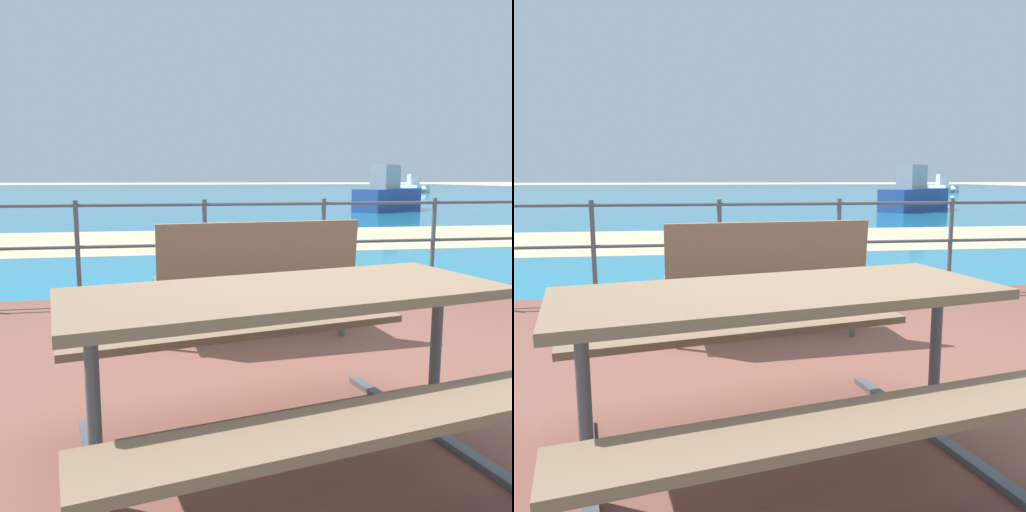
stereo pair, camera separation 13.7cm
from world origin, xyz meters
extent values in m
plane|color=tan|center=(0.00, 0.00, 0.00)|extent=(240.00, 240.00, 0.00)
cube|color=brown|center=(0.00, 0.00, 0.03)|extent=(6.40, 5.20, 0.06)
cube|color=teal|center=(0.00, 40.00, 0.01)|extent=(90.00, 90.00, 0.01)
cube|color=tan|center=(0.00, 7.67, 0.01)|extent=(54.00, 3.90, 0.01)
cube|color=#7A6047|center=(-0.48, -0.66, 0.79)|extent=(1.83, 1.01, 0.04)
cube|color=#7A6047|center=(-0.36, -1.18, 0.49)|extent=(1.74, 0.62, 0.04)
cube|color=#7A6047|center=(-0.59, -0.13, 0.49)|extent=(1.74, 0.62, 0.04)
cylinder|color=#4C5156|center=(-1.20, -0.81, 0.42)|extent=(0.06, 0.06, 0.73)
cube|color=#4C5156|center=(-1.20, -0.81, 0.07)|extent=(0.34, 1.32, 0.03)
cylinder|color=#4C5156|center=(0.25, -0.50, 0.42)|extent=(0.06, 0.06, 0.73)
cube|color=#4C5156|center=(0.25, -0.50, 0.07)|extent=(0.34, 1.32, 0.03)
cube|color=#7A6047|center=(-0.32, 1.11, 0.50)|extent=(1.46, 0.53, 0.04)
cube|color=#7A6047|center=(-0.30, 0.93, 0.73)|extent=(1.43, 0.20, 0.41)
cylinder|color=#4C5156|center=(0.30, 1.32, 0.28)|extent=(0.04, 0.04, 0.44)
cylinder|color=#4C5156|center=(0.33, 1.02, 0.28)|extent=(0.04, 0.04, 0.44)
cylinder|color=#4C5156|center=(-0.97, 1.20, 0.28)|extent=(0.04, 0.04, 0.44)
cylinder|color=#4C5156|center=(-0.94, 0.90, 0.28)|extent=(0.04, 0.04, 0.44)
cylinder|color=#4C5156|center=(-1.77, 2.40, 0.54)|extent=(0.04, 0.04, 0.96)
cylinder|color=#4C5156|center=(-0.59, 2.40, 0.54)|extent=(0.04, 0.04, 0.96)
cylinder|color=#4C5156|center=(0.59, 2.40, 0.54)|extent=(0.04, 0.04, 0.96)
cylinder|color=#4C5156|center=(1.77, 2.40, 0.54)|extent=(0.04, 0.04, 0.96)
cylinder|color=#4C5156|center=(0.00, 2.40, 0.98)|extent=(5.90, 0.03, 0.03)
cylinder|color=#4C5156|center=(0.00, 2.40, 0.59)|extent=(5.90, 0.03, 0.03)
cube|color=silver|center=(19.42, 38.84, 0.30)|extent=(1.39, 2.93, 0.59)
cube|color=silver|center=(19.41, 39.05, 1.04)|extent=(0.85, 0.73, 0.88)
cone|color=silver|center=(19.53, 37.16, 0.30)|extent=(0.56, 0.53, 0.53)
cube|color=#2D478C|center=(7.13, 15.87, 0.41)|extent=(3.38, 3.08, 0.80)
cube|color=#A5A8AD|center=(6.92, 15.70, 1.24)|extent=(1.31, 1.25, 0.87)
cone|color=#2D478C|center=(8.68, 17.18, 0.41)|extent=(0.85, 0.87, 0.72)
camera|label=1|loc=(-0.92, -2.61, 1.23)|focal=36.77mm
camera|label=2|loc=(-0.79, -2.63, 1.23)|focal=36.77mm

